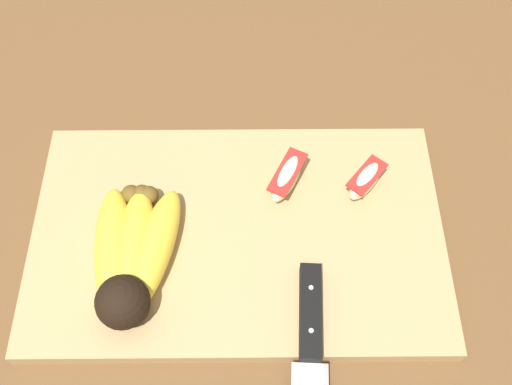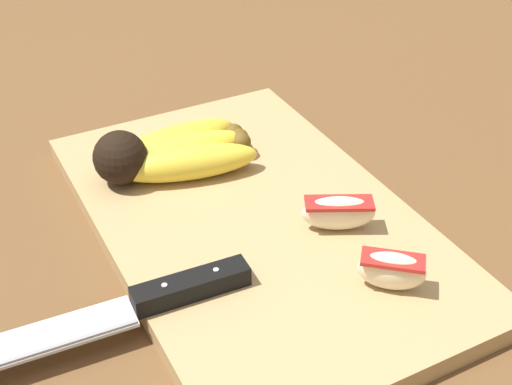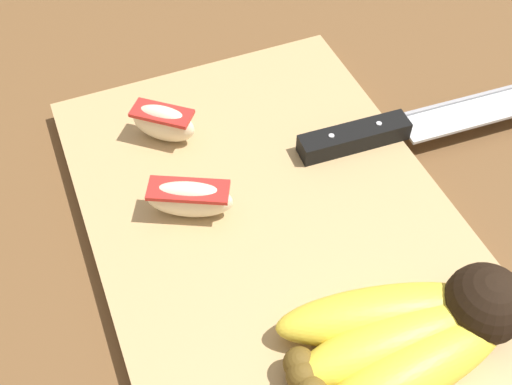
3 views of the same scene
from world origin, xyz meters
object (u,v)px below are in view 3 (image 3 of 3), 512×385
at_px(chefs_knife, 403,126).
at_px(apple_wedge_near, 163,123).
at_px(banana_bunch, 412,335).
at_px(apple_wedge_middle, 189,199).

xyz_separation_m(chefs_knife, apple_wedge_near, (-0.07, -0.20, 0.01)).
bearing_deg(banana_bunch, apple_wedge_near, -159.79).
bearing_deg(banana_bunch, chefs_knife, 150.09).
bearing_deg(apple_wedge_near, banana_bunch, 20.21).
height_order(banana_bunch, apple_wedge_middle, banana_bunch).
relative_size(banana_bunch, apple_wedge_near, 2.95).
distance_m(chefs_knife, apple_wedge_near, 0.21).
bearing_deg(apple_wedge_near, chefs_knife, 70.08).
bearing_deg(apple_wedge_middle, chefs_knife, 94.58).
distance_m(banana_bunch, apple_wedge_middle, 0.19).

